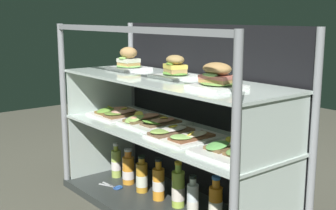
{
  "coord_description": "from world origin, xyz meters",
  "views": [
    {
      "loc": [
        1.68,
        -1.35,
        0.99
      ],
      "look_at": [
        0.0,
        0.0,
        0.57
      ],
      "focal_mm": 47.92,
      "sensor_mm": 36.0,
      "label": 1
    }
  ],
  "objects_px": {
    "kitchen_scissors": "(116,187)",
    "juice_bottle_front_right_end": "(142,177)",
    "juice_bottle_front_fourth": "(128,170)",
    "juice_bottle_back_left": "(193,200)",
    "open_sandwich_tray_mid_left": "(119,113)",
    "juice_bottle_tucked_behind": "(216,206)",
    "plated_roll_sandwich_far_right": "(175,69)",
    "open_sandwich_tray_far_right": "(181,135)",
    "juice_bottle_back_center": "(116,163)",
    "plated_roll_sandwich_center": "(129,62)",
    "juice_bottle_front_middle": "(159,183)",
    "plated_roll_sandwich_right_of_center": "(217,79)",
    "open_sandwich_tray_left_of_center": "(235,149)",
    "juice_bottle_near_post": "(178,189)",
    "open_sandwich_tray_near_right_corner": "(152,121)"
  },
  "relations": [
    {
      "from": "kitchen_scissors",
      "to": "juice_bottle_back_left",
      "type": "bearing_deg",
      "value": 9.32
    },
    {
      "from": "juice_bottle_tucked_behind",
      "to": "plated_roll_sandwich_far_right",
      "type": "bearing_deg",
      "value": 176.93
    },
    {
      "from": "juice_bottle_back_center",
      "to": "juice_bottle_front_middle",
      "type": "height_order",
      "value": "juice_bottle_front_middle"
    },
    {
      "from": "juice_bottle_front_right_end",
      "to": "juice_bottle_back_left",
      "type": "distance_m",
      "value": 0.41
    },
    {
      "from": "juice_bottle_front_right_end",
      "to": "juice_bottle_tucked_behind",
      "type": "bearing_deg",
      "value": 1.61
    },
    {
      "from": "plated_roll_sandwich_right_of_center",
      "to": "juice_bottle_tucked_behind",
      "type": "bearing_deg",
      "value": 130.65
    },
    {
      "from": "plated_roll_sandwich_right_of_center",
      "to": "open_sandwich_tray_mid_left",
      "type": "distance_m",
      "value": 0.88
    },
    {
      "from": "juice_bottle_front_middle",
      "to": "open_sandwich_tray_mid_left",
      "type": "bearing_deg",
      "value": -178.12
    },
    {
      "from": "plated_roll_sandwich_right_of_center",
      "to": "juice_bottle_front_right_end",
      "type": "height_order",
      "value": "plated_roll_sandwich_right_of_center"
    },
    {
      "from": "plated_roll_sandwich_center",
      "to": "juice_bottle_back_center",
      "type": "height_order",
      "value": "plated_roll_sandwich_center"
    },
    {
      "from": "open_sandwich_tray_left_of_center",
      "to": "juice_bottle_front_fourth",
      "type": "distance_m",
      "value": 0.9
    },
    {
      "from": "juice_bottle_front_fourth",
      "to": "juice_bottle_back_left",
      "type": "bearing_deg",
      "value": -0.42
    },
    {
      "from": "juice_bottle_front_right_end",
      "to": "juice_bottle_near_post",
      "type": "height_order",
      "value": "juice_bottle_near_post"
    },
    {
      "from": "open_sandwich_tray_left_of_center",
      "to": "juice_bottle_front_fourth",
      "type": "relative_size",
      "value": 1.46
    },
    {
      "from": "juice_bottle_front_fourth",
      "to": "juice_bottle_front_right_end",
      "type": "bearing_deg",
      "value": -2.93
    },
    {
      "from": "juice_bottle_tucked_behind",
      "to": "juice_bottle_back_center",
      "type": "bearing_deg",
      "value": -179.8
    },
    {
      "from": "plated_roll_sandwich_far_right",
      "to": "juice_bottle_front_right_end",
      "type": "distance_m",
      "value": 0.66
    },
    {
      "from": "open_sandwich_tray_far_right",
      "to": "juice_bottle_back_center",
      "type": "relative_size",
      "value": 1.48
    },
    {
      "from": "open_sandwich_tray_near_right_corner",
      "to": "juice_bottle_front_middle",
      "type": "xyz_separation_m",
      "value": [
        0.07,
        -0.01,
        -0.32
      ]
    },
    {
      "from": "juice_bottle_back_left",
      "to": "plated_roll_sandwich_right_of_center",
      "type": "bearing_deg",
      "value": -15.88
    },
    {
      "from": "open_sandwich_tray_far_right",
      "to": "juice_bottle_tucked_behind",
      "type": "distance_m",
      "value": 0.36
    },
    {
      "from": "juice_bottle_front_fourth",
      "to": "juice_bottle_tucked_behind",
      "type": "relative_size",
      "value": 0.85
    },
    {
      "from": "juice_bottle_back_center",
      "to": "juice_bottle_front_right_end",
      "type": "bearing_deg",
      "value": -2.53
    },
    {
      "from": "juice_bottle_back_center",
      "to": "open_sandwich_tray_far_right",
      "type": "bearing_deg",
      "value": -4.2
    },
    {
      "from": "open_sandwich_tray_left_of_center",
      "to": "juice_bottle_back_center",
      "type": "xyz_separation_m",
      "value": [
        -0.98,
        0.03,
        -0.33
      ]
    },
    {
      "from": "open_sandwich_tray_mid_left",
      "to": "juice_bottle_back_center",
      "type": "xyz_separation_m",
      "value": [
        -0.07,
        0.02,
        -0.33
      ]
    },
    {
      "from": "juice_bottle_front_middle",
      "to": "juice_bottle_near_post",
      "type": "bearing_deg",
      "value": 10.28
    },
    {
      "from": "plated_roll_sandwich_far_right",
      "to": "juice_bottle_front_right_end",
      "type": "xyz_separation_m",
      "value": [
        -0.24,
        -0.03,
        -0.61
      ]
    },
    {
      "from": "juice_bottle_tucked_behind",
      "to": "open_sandwich_tray_far_right",
      "type": "bearing_deg",
      "value": -164.51
    },
    {
      "from": "kitchen_scissors",
      "to": "juice_bottle_front_right_end",
      "type": "bearing_deg",
      "value": 32.12
    },
    {
      "from": "plated_roll_sandwich_center",
      "to": "plated_roll_sandwich_far_right",
      "type": "xyz_separation_m",
      "value": [
        0.41,
        -0.0,
        -0.01
      ]
    },
    {
      "from": "juice_bottle_near_post",
      "to": "juice_bottle_back_left",
      "type": "relative_size",
      "value": 1.13
    },
    {
      "from": "juice_bottle_back_center",
      "to": "kitchen_scissors",
      "type": "bearing_deg",
      "value": -33.83
    },
    {
      "from": "open_sandwich_tray_mid_left",
      "to": "juice_bottle_back_left",
      "type": "xyz_separation_m",
      "value": [
        0.63,
        0.01,
        -0.33
      ]
    },
    {
      "from": "juice_bottle_front_right_end",
      "to": "juice_bottle_tucked_behind",
      "type": "height_order",
      "value": "juice_bottle_tucked_behind"
    },
    {
      "from": "juice_bottle_tucked_behind",
      "to": "juice_bottle_back_left",
      "type": "bearing_deg",
      "value": -175.15
    },
    {
      "from": "open_sandwich_tray_mid_left",
      "to": "open_sandwich_tray_near_right_corner",
      "type": "height_order",
      "value": "same"
    },
    {
      "from": "plated_roll_sandwich_far_right",
      "to": "kitchen_scissors",
      "type": "bearing_deg",
      "value": -162.56
    },
    {
      "from": "juice_bottle_front_fourth",
      "to": "juice_bottle_back_left",
      "type": "xyz_separation_m",
      "value": [
        0.56,
        -0.0,
        0.0
      ]
    },
    {
      "from": "plated_roll_sandwich_far_right",
      "to": "juice_bottle_near_post",
      "type": "bearing_deg",
      "value": -8.65
    },
    {
      "from": "juice_bottle_front_fourth",
      "to": "juice_bottle_front_middle",
      "type": "distance_m",
      "value": 0.29
    },
    {
      "from": "open_sandwich_tray_left_of_center",
      "to": "juice_bottle_back_left",
      "type": "height_order",
      "value": "open_sandwich_tray_left_of_center"
    },
    {
      "from": "juice_bottle_front_middle",
      "to": "juice_bottle_back_center",
      "type": "bearing_deg",
      "value": 178.74
    },
    {
      "from": "juice_bottle_back_center",
      "to": "juice_bottle_back_left",
      "type": "xyz_separation_m",
      "value": [
        0.7,
        -0.01,
        -0.0
      ]
    },
    {
      "from": "plated_roll_sandwich_right_of_center",
      "to": "juice_bottle_back_center",
      "type": "distance_m",
      "value": 1.09
    },
    {
      "from": "open_sandwich_tray_left_of_center",
      "to": "plated_roll_sandwich_center",
      "type": "bearing_deg",
      "value": 176.42
    },
    {
      "from": "open_sandwich_tray_near_right_corner",
      "to": "kitchen_scissors",
      "type": "xyz_separation_m",
      "value": [
        -0.21,
        -0.1,
        -0.41
      ]
    },
    {
      "from": "open_sandwich_tray_far_right",
      "to": "juice_bottle_near_post",
      "type": "xyz_separation_m",
      "value": [
        -0.1,
        0.06,
        -0.32
      ]
    },
    {
      "from": "juice_bottle_front_right_end",
      "to": "juice_bottle_front_middle",
      "type": "distance_m",
      "value": 0.14
    },
    {
      "from": "plated_roll_sandwich_right_of_center",
      "to": "juice_bottle_near_post",
      "type": "relative_size",
      "value": 0.81
    }
  ]
}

